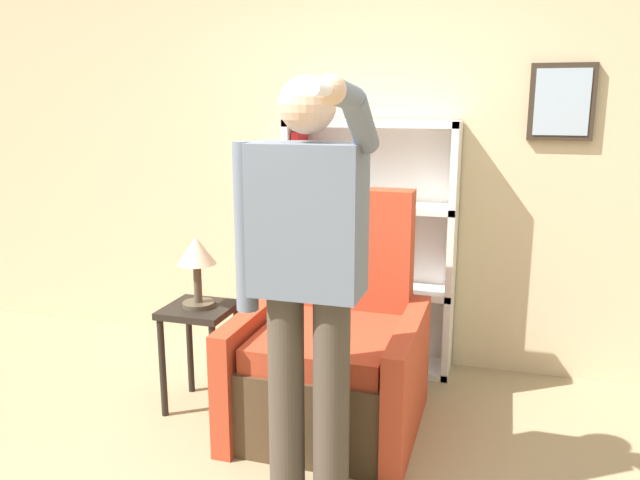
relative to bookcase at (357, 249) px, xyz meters
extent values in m
cube|color=beige|center=(0.13, 0.16, 0.65)|extent=(8.00, 0.06, 2.80)
cube|color=#33281E|center=(1.14, 0.11, 0.90)|extent=(0.35, 0.04, 0.43)
cube|color=#9EB2C6|center=(1.14, 0.09, 0.90)|extent=(0.29, 0.01, 0.37)
cube|color=white|center=(-0.42, -0.02, 0.02)|extent=(0.04, 0.28, 1.55)
cube|color=white|center=(0.59, -0.02, 0.02)|extent=(0.04, 0.28, 1.55)
cube|color=white|center=(0.08, 0.11, 0.02)|extent=(1.04, 0.01, 1.55)
cube|color=white|center=(0.08, -0.02, -0.73)|extent=(1.04, 0.28, 0.04)
cube|color=white|center=(0.08, -0.02, -0.24)|extent=(1.04, 0.28, 0.04)
cube|color=white|center=(0.08, -0.02, 0.28)|extent=(1.04, 0.28, 0.04)
cube|color=white|center=(0.08, -0.02, 0.78)|extent=(1.04, 0.28, 0.04)
cube|color=#BC4C56|center=(-0.37, -0.02, -0.52)|extent=(0.04, 0.16, 0.38)
cube|color=#238438|center=(-0.33, -0.02, -0.49)|extent=(0.04, 0.22, 0.44)
cube|color=#5B99A8|center=(-0.28, -0.02, -0.56)|extent=(0.04, 0.20, 0.30)
cube|color=red|center=(-0.37, -0.02, -0.02)|extent=(0.04, 0.23, 0.40)
cube|color=#337070|center=(-0.32, -0.02, -0.05)|extent=(0.05, 0.18, 0.34)
cube|color=#5B99A8|center=(-0.27, -0.02, 0.01)|extent=(0.05, 0.19, 0.46)
cube|color=red|center=(-0.37, -0.02, 0.51)|extent=(0.04, 0.21, 0.42)
cube|color=#1E47B2|center=(-0.32, -0.02, 0.47)|extent=(0.03, 0.20, 0.35)
cube|color=#4C3823|center=(0.06, -0.86, -0.54)|extent=(0.70, 0.83, 0.42)
cube|color=#B23D23|center=(0.06, -0.90, -0.27)|extent=(0.66, 0.71, 0.12)
cube|color=#B23D23|center=(0.06, -0.48, -0.05)|extent=(0.70, 0.16, 0.99)
cube|color=#B23D23|center=(-0.34, -0.86, -0.45)|extent=(0.10, 0.91, 0.61)
cube|color=#B23D23|center=(0.47, -0.86, -0.45)|extent=(0.10, 0.91, 0.61)
cylinder|color=#473D33|center=(0.06, -1.47, -0.30)|extent=(0.15, 0.15, 0.92)
cylinder|color=#473D33|center=(0.25, -1.47, -0.30)|extent=(0.15, 0.15, 0.92)
cube|color=slate|center=(0.15, -1.47, 0.46)|extent=(0.43, 0.24, 0.59)
sphere|color=#DBAD89|center=(0.15, -1.47, 0.89)|extent=(0.22, 0.22, 0.22)
cylinder|color=slate|center=(-0.11, -1.47, 0.41)|extent=(0.09, 0.09, 0.68)
cylinder|color=slate|center=(0.38, -1.59, 0.83)|extent=(0.09, 0.28, 0.23)
cylinder|color=slate|center=(0.38, -1.83, 0.93)|extent=(0.08, 0.27, 0.10)
sphere|color=#DBAD89|center=(0.38, -1.96, 0.94)|extent=(0.09, 0.09, 0.09)
cylinder|color=white|center=(0.38, -2.06, 0.94)|extent=(0.04, 0.15, 0.04)
cube|color=black|center=(-0.67, -0.85, -0.19)|extent=(0.36, 0.36, 0.04)
cylinder|color=black|center=(-0.82, -1.00, -0.48)|extent=(0.04, 0.04, 0.55)
cylinder|color=black|center=(-0.52, -1.00, -0.48)|extent=(0.04, 0.04, 0.55)
cylinder|color=black|center=(-0.82, -0.70, -0.48)|extent=(0.04, 0.04, 0.55)
cylinder|color=black|center=(-0.52, -0.70, -0.48)|extent=(0.04, 0.04, 0.55)
cylinder|color=#4C4233|center=(-0.67, -0.85, -0.16)|extent=(0.17, 0.17, 0.02)
cylinder|color=#4C4233|center=(-0.67, -0.85, -0.04)|extent=(0.04, 0.04, 0.21)
cone|color=beige|center=(-0.67, -0.85, 0.14)|extent=(0.21, 0.21, 0.15)
camera|label=1|loc=(0.87, -3.71, 0.91)|focal=35.00mm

